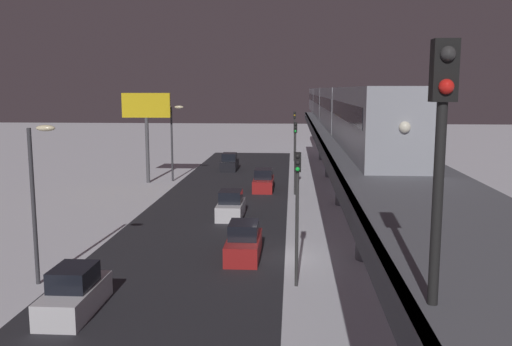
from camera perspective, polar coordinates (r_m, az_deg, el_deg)
The scene contains 16 objects.
ground_plane at distance 31.05m, azimuth 1.83°, elevation -8.70°, with size 240.00×240.00×0.00m, color white.
avenue_asphalt at distance 31.58m, azimuth -7.12°, elevation -8.45°, with size 11.00×100.98×0.01m, color #28282D.
elevated_railway at distance 30.18m, azimuth 11.63°, elevation 0.67°, with size 5.00×100.98×5.99m.
subway_train at distance 58.16m, azimuth 8.03°, elevation 7.12°, with size 2.94×74.07×3.40m.
rail_signal at distance 8.54m, azimuth 18.66°, elevation 4.48°, with size 0.36×0.41×4.00m.
sedan_red at distance 50.97m, azimuth 0.77°, elevation -0.90°, with size 1.91×4.59×1.97m.
sedan_red_2 at distance 30.88m, azimuth -1.28°, elevation -7.25°, with size 1.80×4.50×1.97m.
sedan_white at distance 40.29m, azimuth -2.63°, elevation -3.47°, with size 1.80×4.18×1.97m.
sedan_black at distance 63.66m, azimuth -2.77°, elevation 1.02°, with size 1.80×4.20×1.97m.
sedan_white_2 at distance 24.76m, azimuth -18.30°, elevation -11.79°, with size 1.80×4.35×1.97m.
traffic_light_near at distance 25.64m, azimuth 4.29°, elevation -2.76°, with size 0.32×0.44×6.40m.
traffic_light_mid at distance 48.43m, azimuth 4.09°, elevation 2.64°, with size 0.32×0.44×6.40m.
traffic_light_far at distance 71.36m, azimuth 4.01°, elevation 4.58°, with size 0.32×0.44×6.40m.
commercial_billboard at distance 55.50m, azimuth -11.29°, elevation 5.99°, with size 4.80×0.36×8.90m.
street_lamp_near at distance 27.71m, azimuth -21.74°, elevation -1.20°, with size 1.35×0.44×7.65m.
street_lamp_far at distance 56.08m, azimuth -8.50°, elevation 4.03°, with size 1.35×0.44×7.65m.
Camera 1 is at (-0.99, 29.62, 9.27)m, focal length 38.62 mm.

